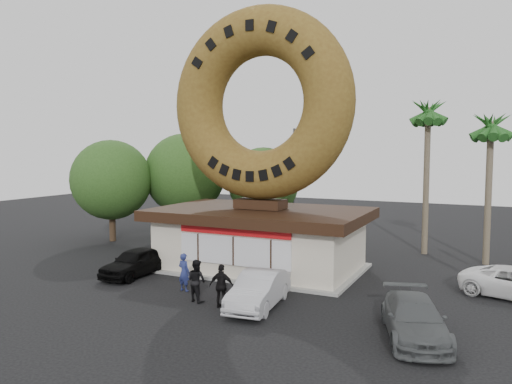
{
  "coord_description": "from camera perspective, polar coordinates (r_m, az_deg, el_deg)",
  "views": [
    {
      "loc": [
        11.32,
        -18.07,
        6.45
      ],
      "look_at": [
        0.69,
        4.0,
        4.37
      ],
      "focal_mm": 35.0,
      "sensor_mm": 36.0,
      "label": 1
    }
  ],
  "objects": [
    {
      "name": "tree_far",
      "position": [
        36.45,
        -16.2,
        1.33
      ],
      "size": [
        5.6,
        5.6,
        7.14
      ],
      "color": "#473321",
      "rests_on": "ground"
    },
    {
      "name": "palm_far",
      "position": [
        30.59,
        25.26,
        6.33
      ],
      "size": [
        2.6,
        2.6,
        8.75
      ],
      "color": "#726651",
      "rests_on": "ground"
    },
    {
      "name": "donut_shop",
      "position": [
        26.99,
        0.5,
        -5.13
      ],
      "size": [
        11.2,
        7.2,
        3.8
      ],
      "color": "beige",
      "rests_on": "ground"
    },
    {
      "name": "person_right",
      "position": [
        20.72,
        -3.94,
        -10.69
      ],
      "size": [
        1.12,
        0.62,
        1.8
      ],
      "primitive_type": "imported",
      "rotation": [
        0.0,
        0.0,
        3.32
      ],
      "color": "black",
      "rests_on": "ground"
    },
    {
      "name": "giant_donut",
      "position": [
        26.71,
        0.53,
        10.05
      ],
      "size": [
        10.13,
        2.58,
        10.13
      ],
      "primitive_type": "torus",
      "rotation": [
        1.57,
        0.0,
        0.0
      ],
      "color": "brown",
      "rests_on": "donut_shop"
    },
    {
      "name": "car_black",
      "position": [
        26.49,
        -13.69,
        -7.79
      ],
      "size": [
        1.68,
        4.17,
        1.42
      ],
      "primitive_type": "imported",
      "rotation": [
        0.0,
        0.0,
        -0.0
      ],
      "color": "black",
      "rests_on": "ground"
    },
    {
      "name": "car_grey",
      "position": [
        18.39,
        17.67,
        -13.64
      ],
      "size": [
        3.25,
        5.07,
        1.37
      ],
      "primitive_type": "imported",
      "rotation": [
        0.0,
        0.0,
        0.31
      ],
      "color": "#585C5D",
      "rests_on": "ground"
    },
    {
      "name": "tree_west",
      "position": [
        37.44,
        -8.11,
        2.04
      ],
      "size": [
        6.0,
        6.0,
        7.65
      ],
      "color": "#473321",
      "rests_on": "ground"
    },
    {
      "name": "tree_mid",
      "position": [
        36.53,
        0.85,
        1.04
      ],
      "size": [
        5.2,
        5.2,
        6.63
      ],
      "color": "#473321",
      "rests_on": "ground"
    },
    {
      "name": "person_left",
      "position": [
        23.29,
        -8.23,
        -9.04
      ],
      "size": [
        0.7,
        0.53,
        1.75
      ],
      "primitive_type": "imported",
      "rotation": [
        0.0,
        0.0,
        2.95
      ],
      "color": "navy",
      "rests_on": "ground"
    },
    {
      "name": "car_silver",
      "position": [
        20.81,
        0.31,
        -11.11
      ],
      "size": [
        2.01,
        4.54,
        1.45
      ],
      "primitive_type": "imported",
      "rotation": [
        0.0,
        0.0,
        0.11
      ],
      "color": "#B9B9BF",
      "rests_on": "ground"
    },
    {
      "name": "street_lamp",
      "position": [
        36.58,
        4.56,
        1.76
      ],
      "size": [
        2.11,
        0.2,
        8.0
      ],
      "color": "#59595E",
      "rests_on": "ground"
    },
    {
      "name": "ground",
      "position": [
        22.28,
        -6.22,
        -12.0
      ],
      "size": [
        90.0,
        90.0,
        0.0
      ],
      "primitive_type": "plane",
      "color": "black",
      "rests_on": "ground"
    },
    {
      "name": "palm_near",
      "position": [
        32.36,
        19.08,
        8.07
      ],
      "size": [
        2.6,
        2.6,
        9.75
      ],
      "color": "#726651",
      "rests_on": "ground"
    },
    {
      "name": "person_center",
      "position": [
        21.66,
        -6.81,
        -10.01
      ],
      "size": [
        1.03,
        0.9,
        1.8
      ],
      "primitive_type": "imported",
      "rotation": [
        0.0,
        0.0,
        2.86
      ],
      "color": "black",
      "rests_on": "ground"
    }
  ]
}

